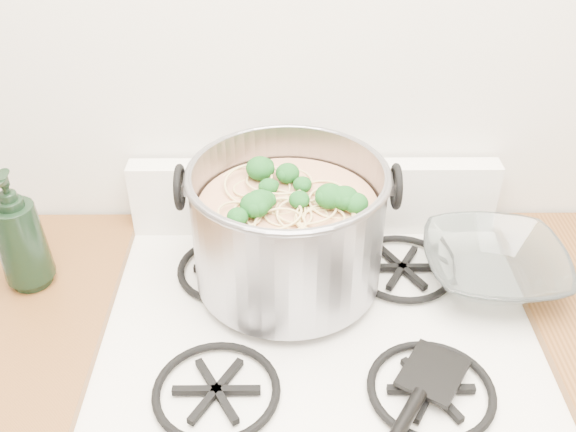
{
  "coord_description": "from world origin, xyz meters",
  "views": [
    {
      "loc": [
        -0.06,
        0.45,
        1.72
      ],
      "look_at": [
        -0.05,
        1.38,
        1.06
      ],
      "focal_mm": 40.0,
      "sensor_mm": 36.0,
      "label": 1
    }
  ],
  "objects": [
    {
      "name": "glass_bowl",
      "position": [
        0.33,
        1.37,
        0.94
      ],
      "size": [
        0.11,
        0.11,
        0.03
      ],
      "primitive_type": "imported",
      "rotation": [
        0.0,
        0.0,
        -0.04
      ],
      "color": "white",
      "rests_on": "gas_range"
    },
    {
      "name": "stock_pot",
      "position": [
        -0.05,
        1.38,
        1.03
      ],
      "size": [
        0.39,
        0.36,
        0.24
      ],
      "color": "gray",
      "rests_on": "gas_range"
    },
    {
      "name": "spatula",
      "position": [
        0.18,
        1.14,
        0.94
      ],
      "size": [
        0.41,
        0.42,
        0.02
      ],
      "primitive_type": null,
      "rotation": [
        0.0,
        0.0,
        -0.57
      ],
      "color": "black",
      "rests_on": "gas_range"
    },
    {
      "name": "bottle",
      "position": [
        -0.54,
        1.37,
        1.04
      ],
      "size": [
        0.1,
        0.1,
        0.24
      ],
      "primitive_type": "imported",
      "rotation": [
        0.0,
        0.0,
        0.07
      ],
      "color": "black",
      "rests_on": "counter_left"
    }
  ]
}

